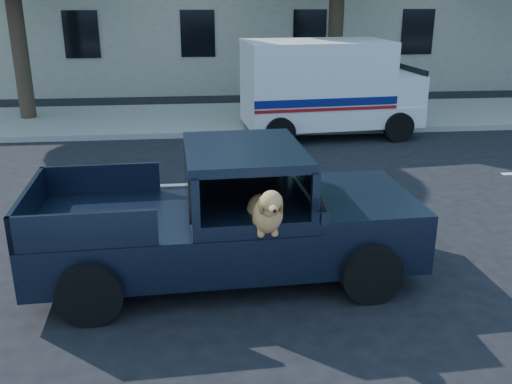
% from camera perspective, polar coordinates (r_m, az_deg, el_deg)
% --- Properties ---
extents(ground, '(120.00, 120.00, 0.00)m').
position_cam_1_polar(ground, '(8.26, -11.52, -7.04)').
color(ground, black).
rests_on(ground, ground).
extents(far_sidewalk, '(60.00, 4.00, 0.15)m').
position_cam_1_polar(far_sidewalk, '(16.96, -8.88, 7.17)').
color(far_sidewalk, gray).
rests_on(far_sidewalk, ground).
extents(lane_stripes, '(21.60, 0.14, 0.01)m').
position_cam_1_polar(lane_stripes, '(11.42, -0.02, 0.97)').
color(lane_stripes, silver).
rests_on(lane_stripes, ground).
extents(pickup_truck, '(5.04, 2.61, 1.77)m').
position_cam_1_polar(pickup_truck, '(7.56, -3.54, -4.22)').
color(pickup_truck, black).
rests_on(pickup_truck, ground).
extents(mail_truck, '(4.63, 2.62, 2.45)m').
position_cam_1_polar(mail_truck, '(15.16, 7.08, 9.62)').
color(mail_truck, silver).
rests_on(mail_truck, ground).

